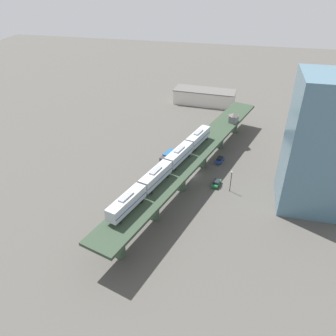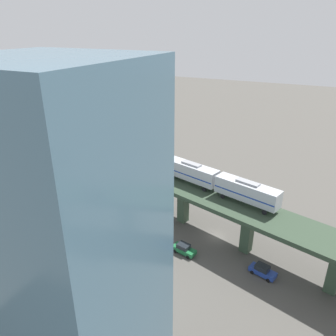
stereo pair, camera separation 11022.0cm
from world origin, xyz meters
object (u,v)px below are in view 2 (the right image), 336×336
object	(u,v)px
delivery_truck	(262,213)
street_lamp	(164,244)
street_car_blue	(263,271)
street_car_green	(184,249)
office_tower	(68,244)
subway_train	(168,164)

from	to	relation	value
delivery_truck	street_lamp	distance (m)	25.09
street_lamp	delivery_truck	bearing A→B (deg)	149.95
street_car_blue	delivery_truck	world-z (taller)	delivery_truck
delivery_truck	street_car_green	bearing A→B (deg)	-31.11
street_car_blue	office_tower	distance (m)	34.66
subway_train	street_car_green	distance (m)	18.92
subway_train	street_lamp	xyz separation A→B (m)	(16.96, 7.43, -7.10)
street_car_green	street_car_blue	world-z (taller)	same
street_car_green	street_car_blue	size ratio (longest dim) A/B	0.99
subway_train	street_car_blue	bearing A→B (deg)	61.87
street_car_blue	delivery_truck	xyz separation A→B (m)	(-17.16, -3.42, 0.82)
street_car_green	street_lamp	xyz separation A→B (m)	(4.12, -1.94, 3.17)
delivery_truck	office_tower	xyz separation A→B (m)	(42.51, -12.93, 16.24)
street_car_green	street_lamp	size ratio (longest dim) A/B	0.67
office_tower	street_car_blue	bearing A→B (deg)	147.19
street_lamp	office_tower	bearing A→B (deg)	-1.14
subway_train	street_car_green	bearing A→B (deg)	36.12
street_car_green	street_lamp	distance (m)	5.55
subway_train	street_car_green	world-z (taller)	subway_train
subway_train	street_lamp	world-z (taller)	subway_train
delivery_truck	office_tower	world-z (taller)	office_tower
delivery_truck	office_tower	bearing A→B (deg)	-16.91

